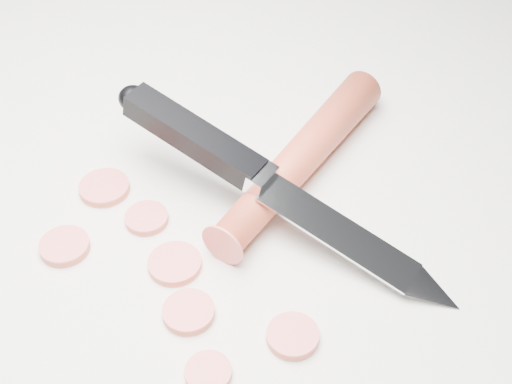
% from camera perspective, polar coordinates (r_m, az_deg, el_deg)
% --- Properties ---
extents(ground, '(2.40, 2.40, 0.00)m').
position_cam_1_polar(ground, '(0.55, -5.39, -2.58)').
color(ground, white).
rests_on(ground, ground).
extents(carrot, '(0.08, 0.22, 0.03)m').
position_cam_1_polar(carrot, '(0.58, 3.61, 2.76)').
color(carrot, red).
rests_on(carrot, ground).
extents(carrot_slice_0, '(0.04, 0.04, 0.01)m').
position_cam_1_polar(carrot_slice_0, '(0.55, -15.06, -4.21)').
color(carrot_slice_0, '#EF5E55').
rests_on(carrot_slice_0, ground).
extents(carrot_slice_1, '(0.04, 0.04, 0.01)m').
position_cam_1_polar(carrot_slice_1, '(0.52, -6.52, -5.72)').
color(carrot_slice_1, '#EF5E55').
rests_on(carrot_slice_1, ground).
extents(carrot_slice_2, '(0.03, 0.03, 0.01)m').
position_cam_1_polar(carrot_slice_2, '(0.56, -8.75, -2.09)').
color(carrot_slice_2, '#EF5E55').
rests_on(carrot_slice_2, ground).
extents(carrot_slice_3, '(0.04, 0.04, 0.01)m').
position_cam_1_polar(carrot_slice_3, '(0.50, -5.42, -9.54)').
color(carrot_slice_3, '#EF5E55').
rests_on(carrot_slice_3, ground).
extents(carrot_slice_4, '(0.04, 0.04, 0.01)m').
position_cam_1_polar(carrot_slice_4, '(0.48, 2.95, -11.44)').
color(carrot_slice_4, '#EF5E55').
rests_on(carrot_slice_4, ground).
extents(carrot_slice_5, '(0.04, 0.04, 0.01)m').
position_cam_1_polar(carrot_slice_5, '(0.59, -12.04, 0.34)').
color(carrot_slice_5, '#EF5E55').
rests_on(carrot_slice_5, ground).
extents(carrot_slice_6, '(0.03, 0.03, 0.01)m').
position_cam_1_polar(carrot_slice_6, '(0.47, -3.84, -14.20)').
color(carrot_slice_6, '#EF5E55').
rests_on(carrot_slice_6, ground).
extents(kitchen_knife, '(0.30, 0.09, 0.07)m').
position_cam_1_polar(kitchen_knife, '(0.53, 1.98, 0.39)').
color(kitchen_knife, silver).
rests_on(kitchen_knife, ground).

